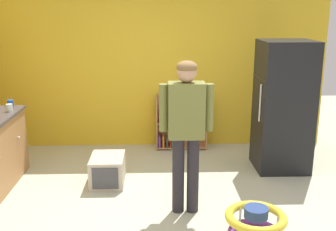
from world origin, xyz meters
TOP-DOWN VIEW (x-y plane):
  - ground_plane at (0.00, 0.00)m, footprint 12.00×12.00m
  - back_wall at (0.00, 2.33)m, footprint 5.20×0.06m
  - refrigerator at (1.64, 1.25)m, footprint 0.73×0.68m
  - bookshelf at (0.25, 2.15)m, footprint 0.80×0.28m
  - standing_person at (0.22, 0.02)m, footprint 0.57×0.22m
  - baby_walker at (0.87, -0.54)m, footprint 0.60×0.60m
  - pet_carrier at (-0.72, 0.79)m, footprint 0.42×0.55m
  - blue_cup at (-2.05, 1.30)m, footprint 0.08×0.08m
  - white_cup at (-1.98, 1.06)m, footprint 0.08×0.08m

SIDE VIEW (x-z plane):
  - ground_plane at x=0.00m, z-range 0.00..0.00m
  - baby_walker at x=0.87m, z-range 0.00..0.32m
  - pet_carrier at x=-0.72m, z-range 0.00..0.36m
  - bookshelf at x=0.25m, z-range -0.05..0.80m
  - refrigerator at x=1.64m, z-range 0.00..1.78m
  - blue_cup at x=-2.05m, z-range 0.90..0.99m
  - white_cup at x=-1.98m, z-range 0.90..0.99m
  - standing_person at x=0.22m, z-range 0.17..1.85m
  - back_wall at x=0.00m, z-range 0.00..2.70m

